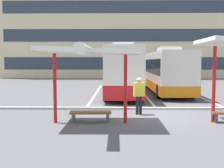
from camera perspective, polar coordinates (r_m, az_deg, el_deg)
ground_plane at (r=12.99m, az=10.43°, el=-6.52°), size 160.00×160.00×0.00m
terminal_building at (r=47.12m, az=3.67°, el=14.07°), size 40.60×12.23×23.12m
coach_bus_0 at (r=21.31m, az=2.12°, el=2.71°), size 2.53×11.64×3.83m
coach_bus_1 at (r=22.73m, az=10.98°, el=2.49°), size 2.55×11.07×3.59m
lane_stripe_0 at (r=21.58m, az=-3.37°, el=-1.98°), size 0.16×14.00×0.01m
lane_stripe_1 at (r=21.62m, az=6.60°, el=-1.99°), size 0.16×14.00×0.01m
lane_stripe_2 at (r=22.31m, az=16.24°, el=-1.94°), size 0.16×14.00×0.01m
waiting_shelter_0 at (r=10.88m, az=-4.75°, el=6.44°), size 3.88×4.60×3.07m
bench_0 at (r=11.51m, az=-4.45°, el=-6.20°), size 1.74×0.52×0.45m
platform_kerb at (r=14.61m, az=9.35°, el=-5.02°), size 44.00×0.24×0.12m
waiting_passenger_0 at (r=13.07m, az=5.61°, el=-1.87°), size 0.55×0.38×1.75m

